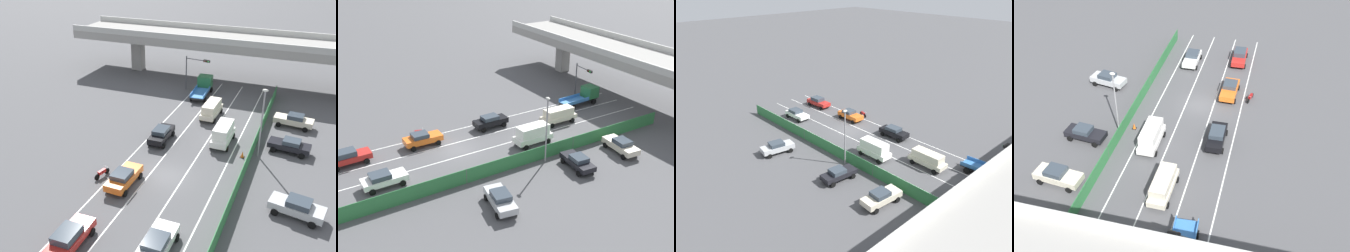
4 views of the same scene
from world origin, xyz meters
The scene contains 21 objects.
ground_plane centered at (0.00, 0.00, 0.00)m, with size 300.00×300.00×0.00m, color #4C4C4F.
lane_line_left_edge centered at (-4.93, 4.68, 0.00)m, with size 0.14×45.37×0.01m, color silver.
lane_line_mid_left centered at (-1.64, 4.68, 0.00)m, with size 0.14×45.37×0.01m, color silver.
lane_line_mid_right centered at (1.64, 4.68, 0.00)m, with size 0.14×45.37×0.01m, color silver.
lane_line_right_edge centered at (4.93, 4.68, 0.00)m, with size 0.14×45.37×0.01m, color silver.
elevated_overpass centered at (0.00, 29.37, 6.15)m, with size 54.27×9.15×7.83m.
green_fence centered at (6.99, 4.68, 0.82)m, with size 0.10×41.47×1.65m.
car_van_white centered at (3.37, 8.44, 1.32)m, with size 2.07×4.72×2.36m.
car_sedan_white centered at (3.15, -9.47, 0.88)m, with size 2.10×4.49×1.56m.
car_taxi_orange centered at (-3.13, -2.93, 0.90)m, with size 2.09×4.52×1.63m.
car_sedan_black centered at (-3.25, 6.40, 0.92)m, with size 2.01×4.50×1.64m.
car_sedan_red centered at (-3.13, -11.45, 0.94)m, with size 2.15×4.74×1.71m.
car_van_cream centered at (0.23, 14.73, 1.18)m, with size 2.03×4.91×2.06m.
flatbed_truck_blue centered at (-3.17, 22.21, 1.27)m, with size 2.60×6.24×2.47m.
motorcycle centered at (-5.77, -2.46, 0.46)m, with size 0.72×1.91×0.93m.
parked_wagon_silver centered at (12.25, -1.38, 0.91)m, with size 4.71×2.59×1.66m.
parked_sedan_dark centered at (10.55, 9.28, 0.85)m, with size 4.55×2.29×1.53m.
parked_sedan_cream centered at (10.36, 15.85, 0.91)m, with size 4.78×2.35×1.65m.
traffic_light centered at (-4.85, 22.82, 3.74)m, with size 3.80×0.74×5.22m.
street_lamp centered at (7.56, 7.20, 4.57)m, with size 0.60×0.36×7.59m.
traffic_cone centered at (6.10, 6.26, 0.34)m, with size 0.47×0.47×0.73m.
Camera 2 is at (39.67, -17.65, 23.32)m, focal length 44.87 mm.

